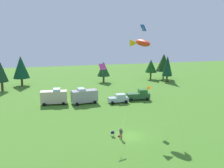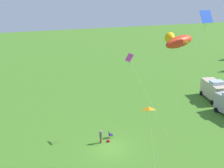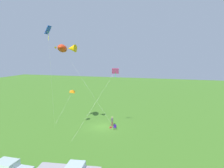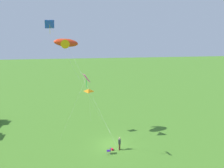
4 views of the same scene
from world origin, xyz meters
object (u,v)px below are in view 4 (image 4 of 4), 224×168
object	(u,v)px
person_kite_flyer	(119,142)
kite_delta_orange	(89,90)
kite_large_fish	(66,43)
backpack_on_grass	(112,149)
kite_diamond_blue	(51,27)
folding_chair	(109,150)
kite_diamond_rainbow	(86,80)

from	to	relation	value
person_kite_flyer	kite_delta_orange	world-z (taller)	kite_delta_orange
person_kite_flyer	kite_large_fish	xyz separation A→B (m)	(5.18, 6.55, 12.23)
kite_large_fish	kite_delta_orange	xyz separation A→B (m)	(0.31, -2.87, -6.72)
backpack_on_grass	kite_diamond_blue	size ratio (longest dim) A/B	0.02
backpack_on_grass	folding_chair	bearing A→B (deg)	152.46
backpack_on_grass	kite_diamond_blue	xyz separation A→B (m)	(6.50, 7.60, 15.13)
person_kite_flyer	kite_large_fish	size ratio (longest dim) A/B	0.12
backpack_on_grass	kite_delta_orange	bearing A→B (deg)	26.69
kite_large_fish	kite_diamond_rainbow	size ratio (longest dim) A/B	1.35
kite_large_fish	kite_diamond_blue	world-z (taller)	kite_diamond_blue
person_kite_flyer	folding_chair	world-z (taller)	person_kite_flyer
kite_diamond_rainbow	kite_diamond_blue	xyz separation A→B (m)	(8.07, 4.40, 5.56)
backpack_on_grass	kite_delta_orange	size ratio (longest dim) A/B	0.05
folding_chair	kite_large_fish	xyz separation A→B (m)	(6.05, 5.16, 12.77)
kite_large_fish	kite_diamond_blue	xyz separation A→B (m)	(1.33, 1.97, 1.99)
kite_diamond_rainbow	person_kite_flyer	bearing A→B (deg)	-69.18
person_kite_flyer	backpack_on_grass	distance (m)	1.30
person_kite_flyer	kite_diamond_rainbow	xyz separation A→B (m)	(-1.57, 4.13, 8.66)
folding_chair	kite_delta_orange	world-z (taller)	kite_delta_orange
folding_chair	kite_diamond_rainbow	size ratio (longest dim) A/B	0.08
kite_diamond_rainbow	kite_diamond_blue	bearing A→B (deg)	28.59
person_kite_flyer	kite_delta_orange	size ratio (longest dim) A/B	0.25
folding_chair	kite_diamond_blue	size ratio (longest dim) A/B	0.05
person_kite_flyer	kite_large_fish	world-z (taller)	kite_large_fish
person_kite_flyer	backpack_on_grass	xyz separation A→B (m)	(0.01, 0.93, -0.91)
person_kite_flyer	kite_diamond_blue	xyz separation A→B (m)	(6.50, 8.53, 14.22)
folding_chair	kite_delta_orange	distance (m)	9.08
kite_large_fish	person_kite_flyer	bearing A→B (deg)	-128.30
kite_diamond_blue	person_kite_flyer	bearing A→B (deg)	-127.33
kite_diamond_blue	folding_chair	bearing A→B (deg)	-135.97
kite_diamond_blue	backpack_on_grass	bearing A→B (deg)	-130.53
person_kite_flyer	kite_diamond_blue	size ratio (longest dim) A/B	0.11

